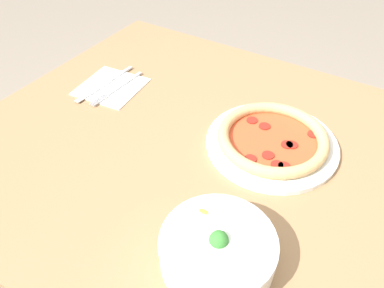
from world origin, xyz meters
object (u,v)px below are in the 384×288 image
object	(u,v)px
pizza	(272,140)
bowl	(218,249)
fork	(118,88)
knife	(108,82)

from	to	relation	value
pizza	bowl	xyz separation A→B (m)	(-0.03, 0.32, 0.02)
pizza	fork	xyz separation A→B (m)	(0.44, 0.01, -0.01)
pizza	bowl	world-z (taller)	bowl
bowl	knife	distance (m)	0.61
pizza	knife	xyz separation A→B (m)	(0.49, -0.00, -0.01)
bowl	pizza	bearing A→B (deg)	-83.97
bowl	fork	world-z (taller)	bowl
bowl	knife	world-z (taller)	bowl
pizza	knife	size ratio (longest dim) A/B	1.40
knife	fork	bearing A→B (deg)	83.97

